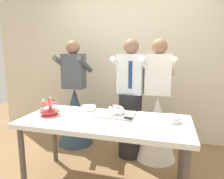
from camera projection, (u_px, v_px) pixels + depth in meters
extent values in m
cube|color=beige|center=(131.00, 54.00, 3.47)|extent=(5.20, 0.10, 2.90)
cube|color=white|center=(105.00, 122.00, 2.19)|extent=(1.80, 0.80, 0.05)
cylinder|color=#564C47|center=(22.00, 159.00, 2.17)|extent=(0.06, 0.06, 0.72)
cylinder|color=#564C47|center=(55.00, 136.00, 2.78)|extent=(0.06, 0.06, 0.72)
cylinder|color=#564C47|center=(181.00, 151.00, 2.35)|extent=(0.06, 0.06, 0.72)
cylinder|color=#D83F4C|center=(50.00, 115.00, 2.33)|extent=(0.17, 0.17, 0.01)
cylinder|color=#D83F4C|center=(49.00, 106.00, 2.31)|extent=(0.01, 0.01, 0.21)
cylinder|color=#D83F4C|center=(49.00, 111.00, 2.32)|extent=(0.23, 0.23, 0.01)
cylinder|color=#D1B784|center=(56.00, 111.00, 2.29)|extent=(0.04, 0.04, 0.03)
sphere|color=#EAB7C6|center=(56.00, 109.00, 2.29)|extent=(0.04, 0.04, 0.04)
cylinder|color=#D1B784|center=(51.00, 108.00, 2.41)|extent=(0.04, 0.04, 0.03)
sphere|color=white|center=(51.00, 106.00, 2.40)|extent=(0.04, 0.04, 0.04)
cylinder|color=#D1B784|center=(42.00, 111.00, 2.27)|extent=(0.04, 0.04, 0.03)
sphere|color=#EAB7C6|center=(42.00, 109.00, 2.27)|extent=(0.04, 0.04, 0.04)
cylinder|color=#D83F4C|center=(49.00, 103.00, 2.31)|extent=(0.18, 0.18, 0.01)
cylinder|color=#D1B784|center=(54.00, 102.00, 2.30)|extent=(0.04, 0.04, 0.03)
sphere|color=brown|center=(54.00, 100.00, 2.29)|extent=(0.04, 0.04, 0.04)
cylinder|color=#D1B784|center=(50.00, 100.00, 2.37)|extent=(0.04, 0.04, 0.03)
sphere|color=beige|center=(50.00, 98.00, 2.36)|extent=(0.04, 0.04, 0.04)
cylinder|color=#D1B784|center=(44.00, 103.00, 2.27)|extent=(0.04, 0.04, 0.03)
sphere|color=beige|center=(43.00, 100.00, 2.26)|extent=(0.04, 0.04, 0.04)
cube|color=silver|center=(116.00, 114.00, 2.32)|extent=(0.42, 0.31, 0.02)
sphere|color=white|center=(122.00, 112.00, 2.29)|extent=(0.07, 0.07, 0.07)
sphere|color=white|center=(120.00, 110.00, 2.33)|extent=(0.10, 0.10, 0.10)
sphere|color=white|center=(117.00, 110.00, 2.35)|extent=(0.08, 0.08, 0.08)
sphere|color=white|center=(112.00, 109.00, 2.37)|extent=(0.09, 0.09, 0.09)
sphere|color=white|center=(111.00, 111.00, 2.32)|extent=(0.08, 0.08, 0.08)
sphere|color=white|center=(112.00, 112.00, 2.29)|extent=(0.08, 0.08, 0.08)
sphere|color=white|center=(114.00, 113.00, 2.23)|extent=(0.07, 0.07, 0.07)
sphere|color=white|center=(119.00, 113.00, 2.25)|extent=(0.08, 0.08, 0.08)
sphere|color=white|center=(116.00, 110.00, 2.31)|extent=(0.11, 0.11, 0.11)
sphere|color=#DB474C|center=(116.00, 106.00, 2.31)|extent=(0.02, 0.02, 0.02)
sphere|color=#DB474C|center=(118.00, 106.00, 2.31)|extent=(0.02, 0.02, 0.02)
sphere|color=#B21923|center=(113.00, 106.00, 2.27)|extent=(0.02, 0.02, 0.02)
sphere|color=#DB474C|center=(116.00, 106.00, 2.32)|extent=(0.02, 0.02, 0.02)
sphere|color=#2D1938|center=(111.00, 106.00, 2.31)|extent=(0.02, 0.02, 0.02)
sphere|color=#B21923|center=(118.00, 108.00, 2.25)|extent=(0.02, 0.02, 0.02)
cube|color=silver|center=(116.00, 116.00, 2.20)|extent=(0.23, 0.08, 0.00)
cube|color=black|center=(128.00, 118.00, 2.12)|extent=(0.09, 0.05, 0.02)
cylinder|color=white|center=(171.00, 122.00, 2.10)|extent=(0.18, 0.18, 0.01)
cylinder|color=white|center=(171.00, 120.00, 2.10)|extent=(0.18, 0.18, 0.01)
cylinder|color=white|center=(171.00, 119.00, 2.10)|extent=(0.18, 0.18, 0.01)
cylinder|color=white|center=(171.00, 118.00, 2.10)|extent=(0.18, 0.18, 0.01)
cylinder|color=white|center=(171.00, 117.00, 2.10)|extent=(0.18, 0.18, 0.01)
cylinder|color=white|center=(171.00, 116.00, 2.09)|extent=(0.18, 0.18, 0.01)
cylinder|color=white|center=(89.00, 110.00, 2.51)|extent=(0.24, 0.24, 0.01)
cylinder|color=white|center=(89.00, 108.00, 2.50)|extent=(0.18, 0.18, 0.05)
cylinder|color=#232328|center=(130.00, 125.00, 2.90)|extent=(0.32, 0.32, 0.92)
cube|color=white|center=(131.00, 74.00, 2.77)|extent=(0.36, 0.24, 0.54)
sphere|color=#8C664C|center=(131.00, 47.00, 2.71)|extent=(0.21, 0.21, 0.21)
cylinder|color=white|center=(119.00, 66.00, 2.82)|extent=(0.14, 0.49, 0.28)
cylinder|color=white|center=(146.00, 66.00, 2.68)|extent=(0.14, 0.49, 0.28)
cube|color=navy|center=(130.00, 75.00, 2.67)|extent=(0.05, 0.02, 0.36)
cone|color=white|center=(156.00, 127.00, 2.85)|extent=(0.56, 0.56, 0.92)
cube|color=white|center=(158.00, 75.00, 2.71)|extent=(0.34, 0.20, 0.54)
sphere|color=#997054|center=(159.00, 47.00, 2.65)|extent=(0.21, 0.21, 0.21)
cylinder|color=white|center=(144.00, 66.00, 2.75)|extent=(0.08, 0.49, 0.28)
cylinder|color=white|center=(174.00, 67.00, 2.64)|extent=(0.08, 0.49, 0.28)
cone|color=#334760|center=(75.00, 116.00, 3.31)|extent=(0.56, 0.56, 0.92)
cube|color=#4C515B|center=(74.00, 71.00, 3.18)|extent=(0.34, 0.20, 0.54)
sphere|color=#8C664C|center=(73.00, 47.00, 3.11)|extent=(0.21, 0.21, 0.21)
cylinder|color=#4C515B|center=(62.00, 64.00, 3.21)|extent=(0.08, 0.49, 0.28)
cylinder|color=#4C515B|center=(85.00, 64.00, 3.11)|extent=(0.08, 0.49, 0.28)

